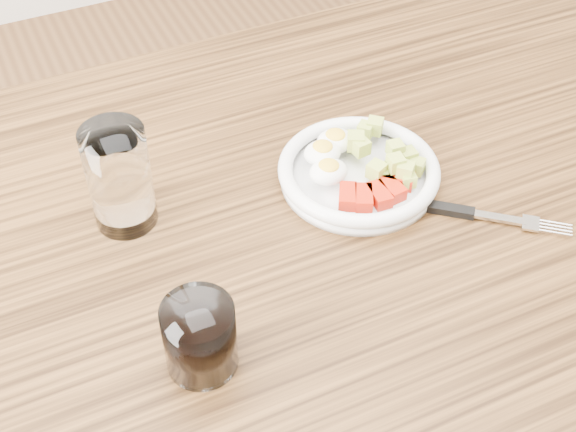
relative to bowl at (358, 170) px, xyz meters
The scene contains 5 objects.
dining_table 0.17m from the bowl, 151.66° to the right, with size 1.50×0.90×0.77m.
bowl is the anchor object (origin of this frame).
fork 0.13m from the bowl, 52.06° to the right, with size 0.18×0.15×0.01m.
water_glass 0.29m from the bowl, 168.78° to the left, with size 0.07×0.07×0.13m, color white.
coffee_glass 0.33m from the bowl, 147.11° to the right, with size 0.07×0.07×0.08m.
Camera 1 is at (-0.29, -0.59, 1.45)m, focal length 50.00 mm.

